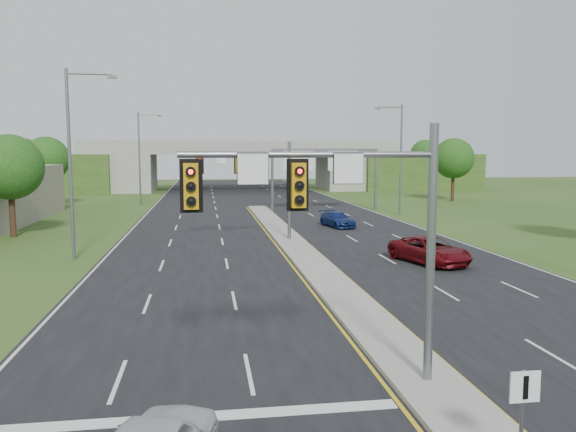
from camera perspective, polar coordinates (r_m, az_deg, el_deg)
The scene contains 21 objects.
ground at distance 16.26m, azimuth 13.93°, elevation -16.34°, with size 240.00×240.00×0.00m, color #2B4F1C.
road at distance 49.57m, azimuth -1.60°, elevation -0.78°, with size 24.00×160.00×0.02m, color black.
median at distance 37.79m, azimuth 0.58°, elevation -2.91°, with size 2.00×54.00×0.16m, color gray.
lane_markings at distance 43.51m, azimuth -1.43°, elevation -1.77°, with size 23.72×160.00×0.01m.
signal_mast_near at distance 14.29m, azimuth 6.14°, elevation 0.30°, with size 6.62×0.60×7.00m.
signal_mast_far at distance 38.94m, azimuth -3.16°, elevation 4.20°, with size 6.62×0.60×7.00m.
keep_right_sign at distance 11.96m, azimuth 22.79°, elevation -17.37°, with size 0.60×0.13×2.20m.
sign_gantry at distance 60.07m, azimuth 3.62°, elevation 5.48°, with size 11.58×0.44×6.67m.
overpass at distance 94.04m, azimuth -4.89°, elevation 4.79°, with size 80.00×14.00×8.10m.
lightpole_l_mid at distance 34.63m, azimuth -20.97°, elevation 5.79°, with size 2.85×0.25×11.00m.
lightpole_l_far at distance 69.23m, azimuth -14.70°, elevation 6.12°, with size 2.85×0.25×11.00m.
lightpole_r_far at distance 57.13m, azimuth 11.21°, elevation 6.19°, with size 2.85×0.25×11.00m.
tree_l_near at distance 46.06m, azimuth -26.42°, elevation 4.45°, with size 4.80×4.80×7.60m.
tree_l_mid at distance 71.18m, azimuth -23.32°, elevation 5.33°, with size 5.20×5.20×8.12m.
tree_r_mid at distance 75.84m, azimuth 16.47°, elevation 5.63°, with size 5.20×5.20×8.12m.
tree_back_a at distance 112.52m, azimuth -25.18°, elevation 5.63°, with size 6.00×6.00×8.85m.
tree_back_b at distance 109.34m, azimuth -18.09°, elevation 5.75°, with size 5.60×5.60×8.32m.
tree_back_c at distance 111.88m, azimuth 7.07°, elevation 6.03°, with size 5.60×5.60×8.32m.
tree_back_d at distance 116.40m, azimuth 13.77°, elevation 6.07°, with size 6.00×6.00×8.85m.
car_far_a at distance 32.80m, azimuth 14.20°, elevation -3.39°, with size 2.43×5.28×1.47m, color #59080D.
car_far_b at distance 47.50m, azimuth 5.04°, elevation -0.34°, with size 1.76×4.34×1.26m, color navy.
Camera 1 is at (-5.85, -13.82, 6.25)m, focal length 35.00 mm.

